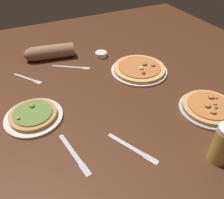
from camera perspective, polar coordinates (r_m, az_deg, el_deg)
ground_plane at (r=1.16m, az=0.00°, el=-1.34°), size 2.40×2.40×0.03m
pizza_plate_near at (r=1.19m, az=22.65°, el=-1.88°), size 0.28×0.28×0.05m
pizza_plate_far at (r=1.12m, az=-18.65°, el=-3.72°), size 0.26×0.26×0.05m
pizza_plate_side at (r=1.39m, az=6.68°, el=7.38°), size 0.33×0.33×0.05m
beer_mug_dark at (r=0.95m, az=25.52°, el=-9.71°), size 0.12×0.09×0.17m
ramekin_sauce at (r=1.54m, az=-2.67°, el=10.97°), size 0.08×0.08×0.03m
fork_left at (r=1.45m, az=-9.85°, el=7.86°), size 0.20×0.15×0.01m
knife_right at (r=0.95m, az=5.03°, el=-11.75°), size 0.12×0.22×0.01m
fork_spare at (r=1.40m, az=-19.84°, el=4.86°), size 0.13×0.17×0.01m
knife_spare at (r=0.94m, az=-9.26°, el=-13.01°), size 0.06×0.24×0.01m
diner_arm at (r=1.55m, az=-15.36°, el=11.05°), size 0.31×0.13×0.09m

